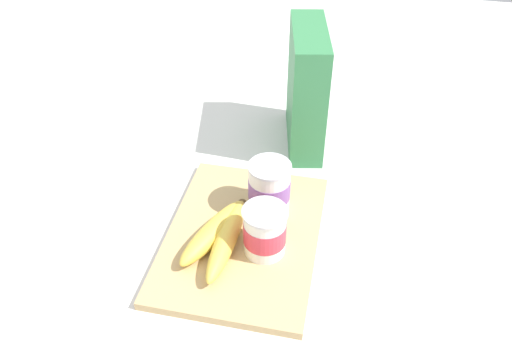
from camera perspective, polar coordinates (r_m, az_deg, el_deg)
name	(u,v)px	position (r m, az deg, el deg)	size (l,w,h in m)	color
ground_plane	(243,240)	(0.88, -1.45, -7.65)	(2.40, 2.40, 0.00)	silver
cutting_board	(243,237)	(0.87, -1.46, -7.32)	(0.34, 0.25, 0.01)	tan
cereal_box	(306,89)	(1.03, 5.56, 8.91)	(0.19, 0.06, 0.24)	#38844C
yogurt_cup_front	(269,187)	(0.88, 1.47, -1.85)	(0.07, 0.07, 0.09)	white
yogurt_cup_back	(265,231)	(0.81, 0.97, -6.67)	(0.07, 0.07, 0.08)	white
banana_bunch	(220,235)	(0.84, -3.96, -7.09)	(0.19, 0.09, 0.04)	yellow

